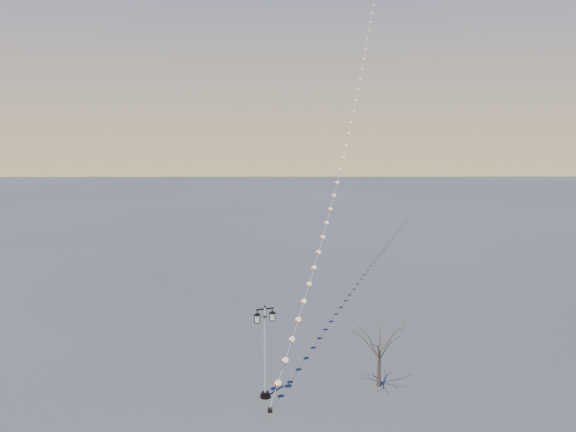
{
  "coord_description": "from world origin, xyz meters",
  "views": [
    {
      "loc": [
        0.99,
        -25.14,
        12.78
      ],
      "look_at": [
        1.11,
        6.83,
        8.18
      ],
      "focal_mm": 35.06,
      "sensor_mm": 36.0,
      "label": 1
    }
  ],
  "objects": [
    {
      "name": "kite_train",
      "position": [
        6.57,
        24.48,
        16.96
      ],
      "size": [
        13.27,
        50.64,
        34.08
      ],
      "rotation": [
        0.0,
        0.0,
        -0.03
      ],
      "color": "black",
      "rests_on": "ground"
    },
    {
      "name": "bare_tree",
      "position": [
        5.75,
        2.16,
        2.43
      ],
      "size": [
        2.11,
        2.11,
        3.5
      ],
      "rotation": [
        0.0,
        0.0,
        0.06
      ],
      "color": "#4A3F2F",
      "rests_on": "ground"
    },
    {
      "name": "street_lamp",
      "position": [
        -0.03,
        0.95,
        2.59
      ],
      "size": [
        1.13,
        0.71,
        4.68
      ],
      "rotation": [
        0.0,
        0.0,
        0.39
      ],
      "color": "black",
      "rests_on": "ground"
    },
    {
      "name": "ground",
      "position": [
        0.0,
        0.0,
        0.0
      ],
      "size": [
        300.0,
        300.0,
        0.0
      ],
      "primitive_type": "plane",
      "color": "#3F403F",
      "rests_on": "ground"
    }
  ]
}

